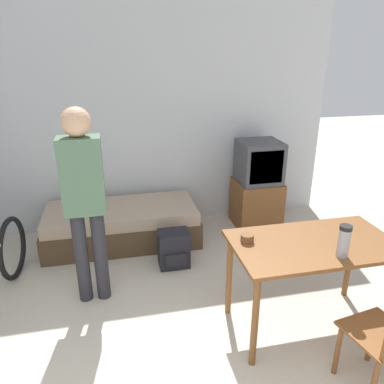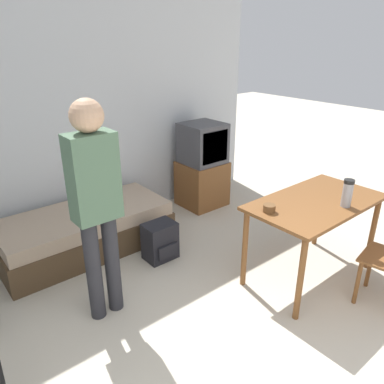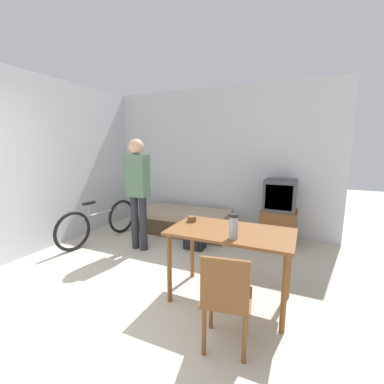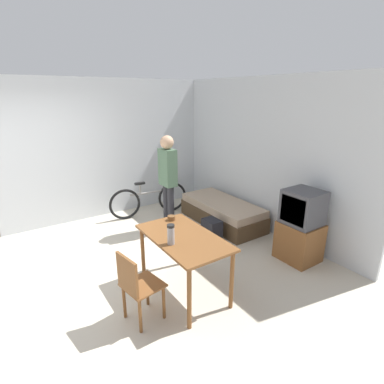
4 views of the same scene
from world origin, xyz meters
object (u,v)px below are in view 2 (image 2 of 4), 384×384
at_px(tv, 202,167).
at_px(person_standing, 96,198).
at_px(dining_table, 315,211).
at_px(mate_bowl, 269,208).
at_px(thermos_flask, 348,192).
at_px(backpack, 160,241).
at_px(daybed, 86,231).

relative_size(tv, person_standing, 0.63).
height_order(dining_table, mate_bowl, mate_bowl).
height_order(tv, thermos_flask, tv).
distance_m(tv, mate_bowl, 1.94).
xyz_separation_m(tv, person_standing, (-2.00, -1.11, 0.49)).
distance_m(mate_bowl, backpack, 1.25).
distance_m(thermos_flask, mate_bowl, 0.68).
height_order(tv, person_standing, person_standing).
relative_size(daybed, thermos_flask, 7.30).
bearing_deg(daybed, backpack, -51.97).
bearing_deg(thermos_flask, mate_bowl, 149.65).
bearing_deg(thermos_flask, tv, 84.17).
distance_m(tv, person_standing, 2.34).
bearing_deg(mate_bowl, dining_table, -13.52).
bearing_deg(person_standing, mate_bowl, -27.72).
bearing_deg(tv, dining_table, -99.06).
distance_m(person_standing, mate_bowl, 1.38).
distance_m(dining_table, backpack, 1.52).
bearing_deg(person_standing, thermos_flask, -28.59).
distance_m(daybed, dining_table, 2.30).
bearing_deg(dining_table, backpack, 128.54).
distance_m(daybed, mate_bowl, 1.97).
xyz_separation_m(thermos_flask, backpack, (-0.98, 1.35, -0.72)).
bearing_deg(thermos_flask, person_standing, 151.41).
relative_size(person_standing, mate_bowl, 17.24).
xyz_separation_m(dining_table, mate_bowl, (-0.50, 0.12, 0.13)).
xyz_separation_m(daybed, mate_bowl, (0.90, -1.65, 0.59)).
height_order(daybed, tv, tv).
relative_size(daybed, tv, 1.59).
relative_size(dining_table, thermos_flask, 5.23).
distance_m(daybed, tv, 1.73).
height_order(tv, mate_bowl, tv).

